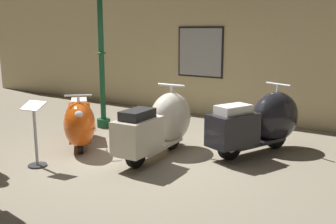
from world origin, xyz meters
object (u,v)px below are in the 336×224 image
info_stanchion (36,140)px  lamppost (101,43)px  scooter_1 (161,124)px  scooter_0 (80,123)px  scooter_2 (263,122)px

info_stanchion → lamppost: bearing=110.0°
scooter_1 → lamppost: bearing=63.9°
scooter_0 → lamppost: 2.00m
scooter_0 → lamppost: (-0.71, 1.34, 1.30)m
info_stanchion → scooter_1: bearing=51.4°
scooter_0 → lamppost: lamppost is taller
scooter_0 → scooter_1: (1.38, 0.49, 0.07)m
scooter_2 → info_stanchion: bearing=156.8°
scooter_0 → scooter_1: size_ratio=0.79×
scooter_0 → info_stanchion: size_ratio=1.51×
scooter_1 → lamppost: size_ratio=0.63×
scooter_0 → info_stanchion: (0.16, -1.04, -0.04)m
scooter_1 → scooter_2: (1.32, 1.06, 0.00)m
lamppost → scooter_1: bearing=-22.2°
scooter_0 → scooter_2: bearing=73.5°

